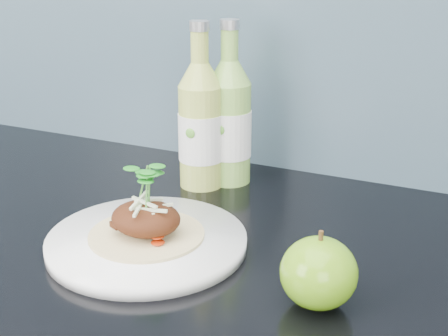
{
  "coord_description": "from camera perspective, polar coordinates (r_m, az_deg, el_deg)",
  "views": [
    {
      "loc": [
        0.37,
        1.03,
        1.27
      ],
      "look_at": [
        0.07,
        1.69,
        1.0
      ],
      "focal_mm": 50.0,
      "sensor_mm": 36.0,
      "label": 1
    }
  ],
  "objects": [
    {
      "name": "dinner_plate",
      "position": [
        0.8,
        -7.06,
        -6.7
      ],
      "size": [
        0.25,
        0.25,
        0.02
      ],
      "color": "white",
      "rests_on": "kitchen_counter"
    },
    {
      "name": "pork_taco",
      "position": [
        0.79,
        -7.17,
        -4.36
      ],
      "size": [
        0.15,
        0.15,
        0.1
      ],
      "color": "tan",
      "rests_on": "dinner_plate"
    },
    {
      "name": "green_apple",
      "position": [
        0.67,
        8.65,
        -9.45
      ],
      "size": [
        0.1,
        0.1,
        0.09
      ],
      "rotation": [
        0.0,
        0.0,
        0.21
      ],
      "color": "#52850E",
      "rests_on": "kitchen_counter"
    },
    {
      "name": "cider_bottle_left",
      "position": [
        0.96,
        -2.14,
        3.88
      ],
      "size": [
        0.08,
        0.08,
        0.26
      ],
      "rotation": [
        0.0,
        0.0,
        0.15
      ],
      "color": "#B3C552",
      "rests_on": "kitchen_counter"
    },
    {
      "name": "cider_bottle_right",
      "position": [
        0.98,
        0.49,
        4.17
      ],
      "size": [
        0.08,
        0.08,
        0.26
      ],
      "rotation": [
        0.0,
        0.0,
        -0.09
      ],
      "color": "#89C150",
      "rests_on": "kitchen_counter"
    }
  ]
}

